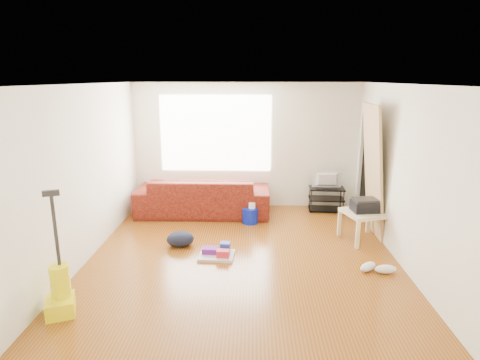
{
  "coord_description": "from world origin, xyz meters",
  "views": [
    {
      "loc": [
        0.14,
        -5.47,
        2.58
      ],
      "look_at": [
        -0.05,
        0.6,
        1.03
      ],
      "focal_mm": 30.0,
      "sensor_mm": 36.0,
      "label": 1
    }
  ],
  "objects_px": {
    "side_table": "(364,216)",
    "cleaning_tray": "(218,253)",
    "bucket": "(250,223)",
    "vacuum": "(60,291)",
    "sofa": "(204,213)",
    "tv_stand": "(326,199)",
    "backpack": "(181,246)"
  },
  "relations": [
    {
      "from": "backpack",
      "to": "vacuum",
      "type": "distance_m",
      "value": 2.15
    },
    {
      "from": "tv_stand",
      "to": "backpack",
      "type": "bearing_deg",
      "value": -141.88
    },
    {
      "from": "side_table",
      "to": "bucket",
      "type": "height_order",
      "value": "side_table"
    },
    {
      "from": "sofa",
      "to": "cleaning_tray",
      "type": "xyz_separation_m",
      "value": [
        0.44,
        -1.93,
        0.06
      ]
    },
    {
      "from": "bucket",
      "to": "cleaning_tray",
      "type": "height_order",
      "value": "cleaning_tray"
    },
    {
      "from": "cleaning_tray",
      "to": "tv_stand",
      "type": "bearing_deg",
      "value": 48.03
    },
    {
      "from": "sofa",
      "to": "backpack",
      "type": "bearing_deg",
      "value": 83.59
    },
    {
      "from": "bucket",
      "to": "vacuum",
      "type": "distance_m",
      "value": 3.64
    },
    {
      "from": "bucket",
      "to": "sofa",
      "type": "bearing_deg",
      "value": 151.42
    },
    {
      "from": "cleaning_tray",
      "to": "vacuum",
      "type": "relative_size",
      "value": 0.38
    },
    {
      "from": "sofa",
      "to": "backpack",
      "type": "height_order",
      "value": "sofa"
    },
    {
      "from": "bucket",
      "to": "backpack",
      "type": "distance_m",
      "value": 1.53
    },
    {
      "from": "bucket",
      "to": "vacuum",
      "type": "relative_size",
      "value": 0.2
    },
    {
      "from": "tv_stand",
      "to": "backpack",
      "type": "height_order",
      "value": "tv_stand"
    },
    {
      "from": "cleaning_tray",
      "to": "vacuum",
      "type": "bearing_deg",
      "value": -137.01
    },
    {
      "from": "side_table",
      "to": "cleaning_tray",
      "type": "xyz_separation_m",
      "value": [
        -2.32,
        -0.7,
        -0.36
      ]
    },
    {
      "from": "vacuum",
      "to": "sofa",
      "type": "bearing_deg",
      "value": 49.31
    },
    {
      "from": "tv_stand",
      "to": "vacuum",
      "type": "xyz_separation_m",
      "value": [
        -3.61,
        -3.72,
        0.02
      ]
    },
    {
      "from": "sofa",
      "to": "side_table",
      "type": "bearing_deg",
      "value": 155.95
    },
    {
      "from": "tv_stand",
      "to": "vacuum",
      "type": "relative_size",
      "value": 0.49
    },
    {
      "from": "side_table",
      "to": "cleaning_tray",
      "type": "bearing_deg",
      "value": -163.18
    },
    {
      "from": "vacuum",
      "to": "tv_stand",
      "type": "bearing_deg",
      "value": 24.17
    },
    {
      "from": "sofa",
      "to": "vacuum",
      "type": "bearing_deg",
      "value": 71.0
    },
    {
      "from": "side_table",
      "to": "bucket",
      "type": "relative_size",
      "value": 2.71
    },
    {
      "from": "vacuum",
      "to": "cleaning_tray",
      "type": "bearing_deg",
      "value": 21.29
    },
    {
      "from": "backpack",
      "to": "cleaning_tray",
      "type": "bearing_deg",
      "value": -42.57
    },
    {
      "from": "bucket",
      "to": "vacuum",
      "type": "bearing_deg",
      "value": -125.44
    },
    {
      "from": "backpack",
      "to": "vacuum",
      "type": "relative_size",
      "value": 0.3
    },
    {
      "from": "vacuum",
      "to": "backpack",
      "type": "bearing_deg",
      "value": 40.0
    },
    {
      "from": "sofa",
      "to": "cleaning_tray",
      "type": "bearing_deg",
      "value": 102.9
    },
    {
      "from": "tv_stand",
      "to": "side_table",
      "type": "height_order",
      "value": "side_table"
    },
    {
      "from": "sofa",
      "to": "bucket",
      "type": "relative_size",
      "value": 9.0
    }
  ]
}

